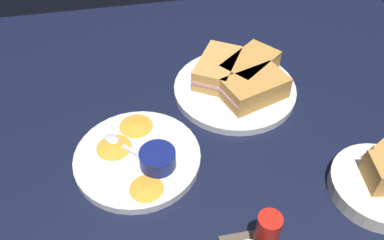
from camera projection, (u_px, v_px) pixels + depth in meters
ground_plane at (240, 140)px, 82.27cm from camera, size 110.00×110.00×3.00cm
plate_sandwich_main at (235, 89)px, 89.74cm from camera, size 26.56×26.56×1.60cm
sandwich_half_near at (255, 88)px, 85.07cm from camera, size 14.80×11.34×4.80cm
sandwich_half_far at (250, 67)px, 90.12cm from camera, size 14.90×14.05×4.80cm
sandwich_half_extra at (218, 68)px, 89.89cm from camera, size 13.25×15.06×4.80cm
ramekin_dark_sauce at (217, 66)px, 91.02cm from camera, size 7.15×7.15×3.85cm
spoon_by_dark_ramekin at (239, 80)px, 90.17cm from camera, size 8.33×7.70×0.80cm
plate_chips_companion at (138, 158)px, 75.97cm from camera, size 23.41×23.41×1.60cm
ramekin_light_gravy at (158, 158)px, 72.59cm from camera, size 6.52×6.52×3.27cm
spoon_by_gravy_ramekin at (117, 142)px, 77.19cm from camera, size 7.85×8.19×0.80cm
plantain_chip_scatter at (134, 150)px, 75.96cm from camera, size 13.79×24.01×0.60cm
bread_basket_rear at (381, 182)px, 70.15cm from camera, size 17.09×17.09×8.07cm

